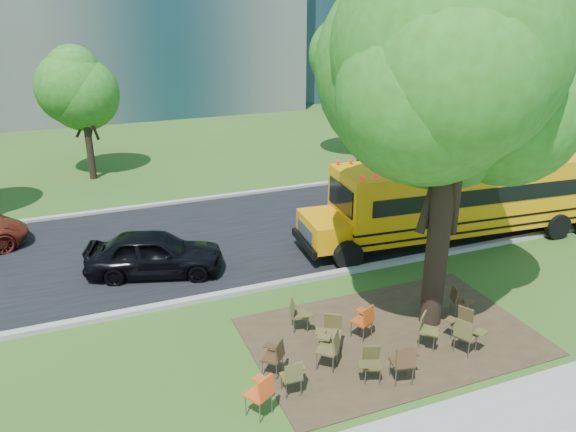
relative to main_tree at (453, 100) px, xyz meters
name	(u,v)px	position (x,y,z in m)	size (l,w,h in m)	color
ground	(347,335)	(-2.28, 0.27, -5.77)	(160.00, 160.00, 0.00)	#274C17
dirt_patch	(392,336)	(-1.28, -0.23, -5.75)	(7.00, 4.50, 0.03)	#382819
asphalt_road	(257,233)	(-2.28, 7.27, -5.75)	(80.00, 8.00, 0.04)	black
kerb_near	(300,280)	(-2.28, 3.27, -5.70)	(80.00, 0.25, 0.14)	gray
kerb_far	(226,196)	(-2.28, 11.37, -5.70)	(80.00, 0.25, 0.14)	gray
bg_tree_2	(82,87)	(-7.28, 16.27, -1.55)	(4.80, 4.80, 6.62)	black
bg_tree_3	(365,61)	(5.72, 14.27, -0.74)	(5.60, 5.60, 7.84)	black
bg_tree_4	(509,70)	(13.72, 13.27, -1.43)	(5.00, 5.00, 6.85)	black
main_tree	(453,100)	(0.00, 0.00, 0.00)	(7.20, 7.20, 9.38)	black
school_bus	(474,193)	(4.63, 4.28, -4.17)	(11.41, 3.32, 2.75)	orange
chair_0	(262,391)	(-5.21, -1.68, -5.18)	(0.64, 0.79, 0.96)	#D64616
chair_1	(293,374)	(-4.40, -1.35, -5.24)	(0.57, 0.50, 0.85)	#4C4821
chair_2	(330,346)	(-3.27, -0.78, -5.18)	(0.65, 0.82, 0.96)	brown
chair_3	(371,361)	(-2.63, -1.51, -5.27)	(0.65, 0.51, 0.81)	#443D1D
chair_4	(404,360)	(-2.02, -1.88, -5.17)	(0.72, 0.57, 0.97)	#452B18
chair_5	(427,328)	(-0.77, -0.91, -5.22)	(0.60, 0.76, 0.89)	brown
chair_6	(462,321)	(0.25, -0.93, -5.24)	(0.69, 0.57, 0.85)	#493E20
chair_7	(467,333)	(-0.08, -1.50, -5.18)	(0.75, 0.64, 0.95)	#4E4721
chair_8	(275,354)	(-4.51, -0.55, -5.23)	(0.59, 0.75, 0.87)	#3F2A16
chair_9	(331,329)	(-2.94, -0.16, -5.20)	(0.78, 0.61, 0.92)	brown
chair_10	(298,312)	(-3.36, 0.89, -5.22)	(0.52, 0.66, 0.88)	#4D4221
chair_11	(364,318)	(-1.97, -0.03, -5.19)	(0.63, 0.75, 0.93)	#AC3D12
chair_12	(459,299)	(0.85, 0.00, -5.26)	(0.49, 0.63, 0.83)	#4C331B
black_car	(155,253)	(-6.16, 5.40, -5.07)	(1.64, 4.07, 1.39)	black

